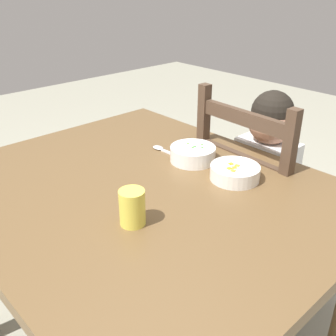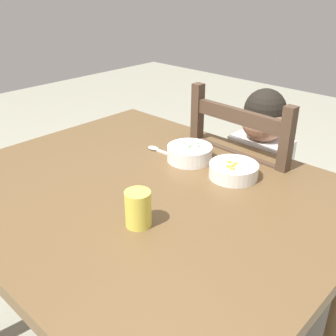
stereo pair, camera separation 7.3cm
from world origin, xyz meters
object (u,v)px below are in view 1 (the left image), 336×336
object	(u,v)px
child_figure	(261,175)
spoon	(162,149)
bowl_of_peas	(193,153)
bowl_of_carrots	(235,172)
drinking_cup	(132,207)
dining_chair	(257,211)
dining_table	(144,216)

from	to	relation	value
child_figure	spoon	distance (m)	0.41
spoon	bowl_of_peas	bearing A→B (deg)	7.88
bowl_of_carrots	drinking_cup	size ratio (longest dim) A/B	1.61
dining_chair	bowl_of_carrots	distance (m)	0.44
dining_chair	spoon	bearing A→B (deg)	-125.49
dining_table	child_figure	xyz separation A→B (m)	(0.07, 0.53, -0.01)
spoon	dining_chair	bearing A→B (deg)	54.51
dining_table	bowl_of_carrots	bearing A→B (deg)	56.95
dining_chair	spoon	world-z (taller)	dining_chair
bowl_of_peas	dining_chair	bearing A→B (deg)	73.43
bowl_of_carrots	spoon	world-z (taller)	bowl_of_carrots
dining_table	bowl_of_peas	xyz separation A→B (m)	(-0.02, 0.24, 0.13)
dining_table	spoon	size ratio (longest dim) A/B	8.63
spoon	bowl_of_carrots	bearing A→B (deg)	3.37
dining_table	spoon	world-z (taller)	spoon
dining_table	dining_chair	xyz separation A→B (m)	(0.06, 0.54, -0.19)
spoon	drinking_cup	world-z (taller)	drinking_cup
dining_table	bowl_of_peas	size ratio (longest dim) A/B	7.67
dining_chair	bowl_of_peas	bearing A→B (deg)	-106.57
dining_table	drinking_cup	bearing A→B (deg)	-47.11
child_figure	spoon	xyz separation A→B (m)	(-0.23, -0.31, 0.13)
dining_table	spoon	bearing A→B (deg)	125.94
dining_table	bowl_of_peas	bearing A→B (deg)	95.81
child_figure	bowl_of_peas	distance (m)	0.34
dining_table	child_figure	distance (m)	0.54
child_figure	drinking_cup	distance (m)	0.70
dining_table	bowl_of_carrots	distance (m)	0.32
dining_chair	bowl_of_carrots	bearing A→B (deg)	-72.55
bowl_of_peas	bowl_of_carrots	bearing A→B (deg)	-0.05
bowl_of_peas	drinking_cup	world-z (taller)	drinking_cup
dining_chair	drinking_cup	size ratio (longest dim) A/B	10.12
bowl_of_peas	drinking_cup	distance (m)	0.42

